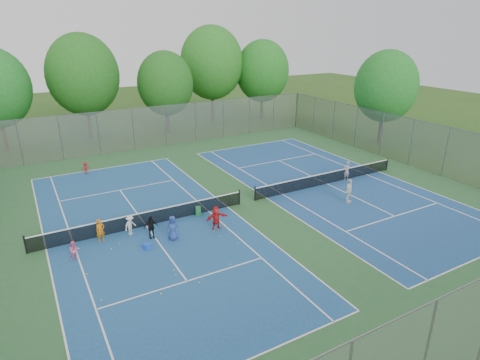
% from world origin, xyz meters
% --- Properties ---
extents(ground, '(120.00, 120.00, 0.00)m').
position_xyz_m(ground, '(0.00, 0.00, 0.00)').
color(ground, '#294C17').
rests_on(ground, ground).
extents(court_pad, '(32.00, 32.00, 0.01)m').
position_xyz_m(court_pad, '(0.00, 0.00, 0.01)').
color(court_pad, '#29582E').
rests_on(court_pad, ground).
extents(court_left, '(10.97, 23.77, 0.01)m').
position_xyz_m(court_left, '(-7.00, 0.00, 0.02)').
color(court_left, navy).
rests_on(court_left, court_pad).
extents(court_right, '(10.97, 23.77, 0.01)m').
position_xyz_m(court_right, '(7.00, 0.00, 0.02)').
color(court_right, navy).
rests_on(court_right, court_pad).
extents(net_left, '(12.87, 0.10, 0.91)m').
position_xyz_m(net_left, '(-7.00, 0.00, 0.46)').
color(net_left, black).
rests_on(net_left, ground).
extents(net_right, '(12.87, 0.10, 0.91)m').
position_xyz_m(net_right, '(7.00, 0.00, 0.46)').
color(net_right, black).
rests_on(net_right, ground).
extents(fence_north, '(32.00, 0.10, 4.00)m').
position_xyz_m(fence_north, '(0.00, 16.00, 2.00)').
color(fence_north, gray).
rests_on(fence_north, ground).
extents(fence_east, '(0.10, 32.00, 4.00)m').
position_xyz_m(fence_east, '(16.00, 0.00, 2.00)').
color(fence_east, gray).
rests_on(fence_east, ground).
extents(tree_nl, '(7.20, 7.20, 10.69)m').
position_xyz_m(tree_nl, '(-6.00, 23.00, 6.54)').
color(tree_nl, '#443326').
rests_on(tree_nl, ground).
extents(tree_nc, '(6.00, 6.00, 8.85)m').
position_xyz_m(tree_nc, '(2.00, 21.00, 5.39)').
color(tree_nc, '#443326').
rests_on(tree_nc, ground).
extents(tree_nr, '(7.60, 7.60, 11.42)m').
position_xyz_m(tree_nr, '(9.00, 24.00, 7.04)').
color(tree_nr, '#443326').
rests_on(tree_nr, ground).
extents(tree_ne, '(6.60, 6.60, 9.77)m').
position_xyz_m(tree_ne, '(15.00, 22.00, 5.97)').
color(tree_ne, '#443326').
rests_on(tree_ne, ground).
extents(tree_side_e, '(6.00, 6.00, 9.20)m').
position_xyz_m(tree_side_e, '(19.00, 6.00, 5.74)').
color(tree_side_e, '#443326').
rests_on(tree_side_e, ground).
extents(ball_crate, '(0.46, 0.46, 0.30)m').
position_xyz_m(ball_crate, '(-7.74, -2.59, 0.15)').
color(ball_crate, blue).
rests_on(ball_crate, ground).
extents(ball_hopper, '(0.39, 0.39, 0.61)m').
position_xyz_m(ball_hopper, '(-3.70, -0.22, 0.30)').
color(ball_hopper, '#258A3A').
rests_on(ball_hopper, ground).
extents(student_a, '(0.55, 0.42, 1.35)m').
position_xyz_m(student_a, '(-9.69, -0.60, 0.68)').
color(student_a, '#C56B12').
rests_on(student_a, ground).
extents(student_b, '(0.55, 0.45, 1.05)m').
position_xyz_m(student_b, '(-11.24, -1.83, 0.52)').
color(student_b, pink).
rests_on(student_b, ground).
extents(student_c, '(0.89, 0.76, 1.20)m').
position_xyz_m(student_c, '(-8.06, -0.60, 0.60)').
color(student_c, silver).
rests_on(student_c, ground).
extents(student_d, '(0.81, 0.37, 1.35)m').
position_xyz_m(student_d, '(-7.15, -1.56, 0.68)').
color(student_d, black).
rests_on(student_d, ground).
extents(student_e, '(0.83, 0.70, 1.45)m').
position_xyz_m(student_e, '(-6.16, -2.36, 0.72)').
color(student_e, '#27408F').
rests_on(student_e, ground).
extents(student_f, '(1.36, 0.44, 1.46)m').
position_xyz_m(student_f, '(-3.50, -2.40, 0.73)').
color(student_f, red).
rests_on(student_f, ground).
extents(child_far_baseline, '(0.72, 0.51, 1.01)m').
position_xyz_m(child_far_baseline, '(-8.50, 11.24, 0.50)').
color(child_far_baseline, maroon).
rests_on(child_far_baseline, ground).
extents(instructor, '(0.56, 0.37, 1.51)m').
position_xyz_m(instructor, '(8.88, -0.01, 0.76)').
color(instructor, gray).
rests_on(instructor, ground).
extents(teen_court_b, '(1.05, 0.85, 1.67)m').
position_xyz_m(teen_court_b, '(5.97, -3.31, 0.83)').
color(teen_court_b, white).
rests_on(teen_court_b, ground).
extents(tennis_ball_0, '(0.07, 0.07, 0.07)m').
position_xyz_m(tennis_ball_0, '(-3.24, -4.55, 0.03)').
color(tennis_ball_0, '#B0CD2F').
rests_on(tennis_ball_0, ground).
extents(tennis_ball_1, '(0.07, 0.07, 0.07)m').
position_xyz_m(tennis_ball_1, '(-6.57, -6.83, 0.03)').
color(tennis_ball_1, '#B9CA2E').
rests_on(tennis_ball_1, ground).
extents(tennis_ball_2, '(0.07, 0.07, 0.07)m').
position_xyz_m(tennis_ball_2, '(-8.38, -6.75, 0.03)').
color(tennis_ball_2, '#E1F538').
rests_on(tennis_ball_2, ground).
extents(tennis_ball_3, '(0.07, 0.07, 0.07)m').
position_xyz_m(tennis_ball_3, '(-10.99, -3.53, 0.03)').
color(tennis_ball_3, '#CCDB33').
rests_on(tennis_ball_3, ground).
extents(tennis_ball_4, '(0.07, 0.07, 0.07)m').
position_xyz_m(tennis_ball_4, '(-10.80, -5.92, 0.03)').
color(tennis_ball_4, gold).
rests_on(tennis_ball_4, ground).
extents(tennis_ball_5, '(0.07, 0.07, 0.07)m').
position_xyz_m(tennis_ball_5, '(-9.43, -1.77, 0.03)').
color(tennis_ball_5, '#BFD832').
rests_on(tennis_ball_5, ground).
extents(tennis_ball_6, '(0.07, 0.07, 0.07)m').
position_xyz_m(tennis_ball_6, '(-3.77, -3.35, 0.03)').
color(tennis_ball_6, '#DFF238').
rests_on(tennis_ball_6, ground).
extents(tennis_ball_7, '(0.07, 0.07, 0.07)m').
position_xyz_m(tennis_ball_7, '(-7.24, -5.29, 0.03)').
color(tennis_ball_7, yellow).
rests_on(tennis_ball_7, ground).
extents(tennis_ball_8, '(0.07, 0.07, 0.07)m').
position_xyz_m(tennis_ball_8, '(-7.31, -5.73, 0.03)').
color(tennis_ball_8, '#AFCD2F').
rests_on(tennis_ball_8, ground).
extents(tennis_ball_9, '(0.07, 0.07, 0.07)m').
position_xyz_m(tennis_ball_9, '(-8.92, -1.39, 0.03)').
color(tennis_ball_9, '#CBDC33').
rests_on(tennis_ball_9, ground).
extents(tennis_ball_10, '(0.07, 0.07, 0.07)m').
position_xyz_m(tennis_ball_10, '(-3.78, -2.61, 0.03)').
color(tennis_ball_10, '#CAF539').
rests_on(tennis_ball_10, ground).
extents(tennis_ball_11, '(0.07, 0.07, 0.07)m').
position_xyz_m(tennis_ball_11, '(-4.62, -6.16, 0.03)').
color(tennis_ball_11, '#BACE30').
rests_on(tennis_ball_11, ground).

